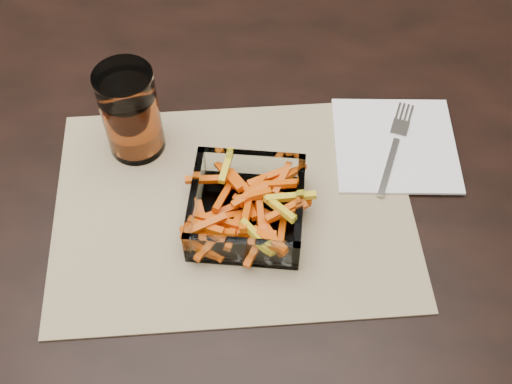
# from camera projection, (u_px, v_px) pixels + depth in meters

# --- Properties ---
(dining_table) EXTENTS (1.60, 0.90, 0.75)m
(dining_table) POSITION_uv_depth(u_px,v_px,m) (165.00, 212.00, 0.92)
(dining_table) COLOR black
(dining_table) RESTS_ON ground
(placemat) EXTENTS (0.49, 0.39, 0.00)m
(placemat) POSITION_uv_depth(u_px,v_px,m) (233.00, 206.00, 0.81)
(placemat) COLOR #9E8668
(placemat) RESTS_ON dining_table
(glass_bowl) EXTENTS (0.14, 0.14, 0.05)m
(glass_bowl) POSITION_uv_depth(u_px,v_px,m) (247.00, 209.00, 0.78)
(glass_bowl) COLOR white
(glass_bowl) RESTS_ON placemat
(tumbler) EXTENTS (0.07, 0.07, 0.13)m
(tumbler) POSITION_uv_depth(u_px,v_px,m) (131.00, 115.00, 0.82)
(tumbler) COLOR white
(tumbler) RESTS_ON placemat
(napkin) EXTENTS (0.17, 0.17, 0.00)m
(napkin) POSITION_uv_depth(u_px,v_px,m) (395.00, 145.00, 0.87)
(napkin) COLOR white
(napkin) RESTS_ON placemat
(fork) EXTENTS (0.06, 0.16, 0.00)m
(fork) POSITION_uv_depth(u_px,v_px,m) (395.00, 144.00, 0.86)
(fork) COLOR silver
(fork) RESTS_ON napkin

